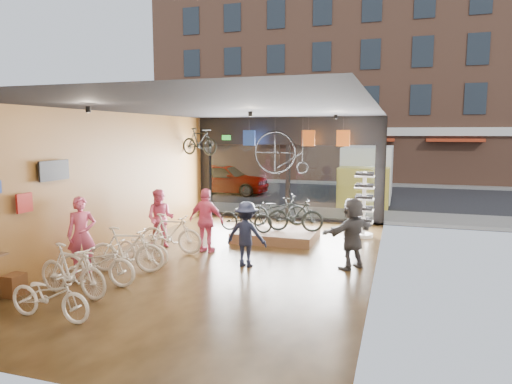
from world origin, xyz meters
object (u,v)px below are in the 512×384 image
at_px(floor_bike_4, 143,247).
at_px(sunglasses_rack, 364,205).
at_px(display_bike_right, 278,210).
at_px(customer_1, 160,218).
at_px(floor_bike_1, 72,271).
at_px(penny_farthing, 283,154).
at_px(display_platform, 276,235).
at_px(customer_0, 82,235).
at_px(floor_bike_5, 171,234).
at_px(floor_bike_0, 50,295).
at_px(display_bike_left, 246,217).
at_px(street_car, 224,179).
at_px(customer_3, 246,234).
at_px(floor_bike_3, 126,250).
at_px(hung_bike, 199,142).
at_px(customer_2, 206,220).
at_px(customer_5, 352,233).
at_px(floor_bike_2, 96,262).
at_px(box_truck, 367,175).
at_px(display_bike_mid, 295,215).

distance_m(floor_bike_4, sunglasses_rack, 6.83).
distance_m(floor_bike_4, display_bike_right, 4.77).
height_order(customer_1, sunglasses_rack, sunglasses_rack).
relative_size(floor_bike_1, penny_farthing, 0.95).
height_order(display_platform, penny_farthing, penny_farthing).
bearing_deg(customer_0, penny_farthing, 30.04).
bearing_deg(display_bike_right, floor_bike_5, 122.30).
xyz_separation_m(floor_bike_4, customer_1, (-0.39, 1.59, 0.42)).
bearing_deg(penny_farthing, display_bike_right, -81.81).
distance_m(floor_bike_1, floor_bike_5, 3.57).
distance_m(floor_bike_0, display_bike_right, 7.93).
height_order(floor_bike_5, display_bike_left, display_bike_left).
relative_size(street_car, customer_3, 3.00).
distance_m(floor_bike_0, floor_bike_3, 2.78).
bearing_deg(hung_bike, customer_1, -156.37).
xyz_separation_m(floor_bike_0, customer_1, (-0.70, 5.11, 0.39)).
distance_m(floor_bike_1, display_platform, 6.43).
bearing_deg(floor_bike_0, penny_farthing, -9.26).
relative_size(floor_bike_5, display_platform, 0.74).
xyz_separation_m(display_bike_right, sunglasses_rack, (2.63, 0.50, 0.23)).
distance_m(display_bike_left, customer_0, 4.82).
bearing_deg(customer_3, floor_bike_5, -8.87).
height_order(customer_0, hung_bike, hung_bike).
height_order(customer_2, customer_5, customer_2).
xyz_separation_m(customer_0, customer_2, (2.02, 2.54, -0.02)).
bearing_deg(hung_bike, floor_bike_4, -153.74).
distance_m(display_bike_right, customer_5, 3.97).
xyz_separation_m(street_car, floor_bike_1, (2.80, -15.28, -0.28)).
xyz_separation_m(floor_bike_2, display_bike_right, (2.46, 5.83, 0.31)).
height_order(floor_bike_1, customer_0, customer_0).
relative_size(floor_bike_0, display_bike_left, 0.99).
relative_size(box_truck, floor_bike_5, 3.68).
relative_size(customer_1, customer_3, 1.04).
distance_m(display_platform, display_bike_right, 0.97).
height_order(street_car, customer_2, customer_2).
distance_m(street_car, display_bike_mid, 11.14).
height_order(customer_1, customer_3, customer_1).
xyz_separation_m(floor_bike_3, floor_bike_5, (0.16, 1.86, -0.00)).
distance_m(floor_bike_2, customer_2, 3.41).
xyz_separation_m(customer_0, customer_5, (5.95, 2.20, -0.03)).
bearing_deg(customer_5, display_bike_left, -81.41).
relative_size(floor_bike_5, display_bike_mid, 1.06).
distance_m(display_bike_mid, customer_5, 2.97).
relative_size(floor_bike_2, penny_farthing, 0.99).
bearing_deg(street_car, box_truck, -97.63).
distance_m(floor_bike_2, hung_bike, 7.18).
bearing_deg(penny_farthing, customer_1, -121.05).
distance_m(floor_bike_2, customer_0, 1.15).
distance_m(street_car, hung_bike, 8.37).
bearing_deg(floor_bike_2, display_bike_mid, -33.80).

